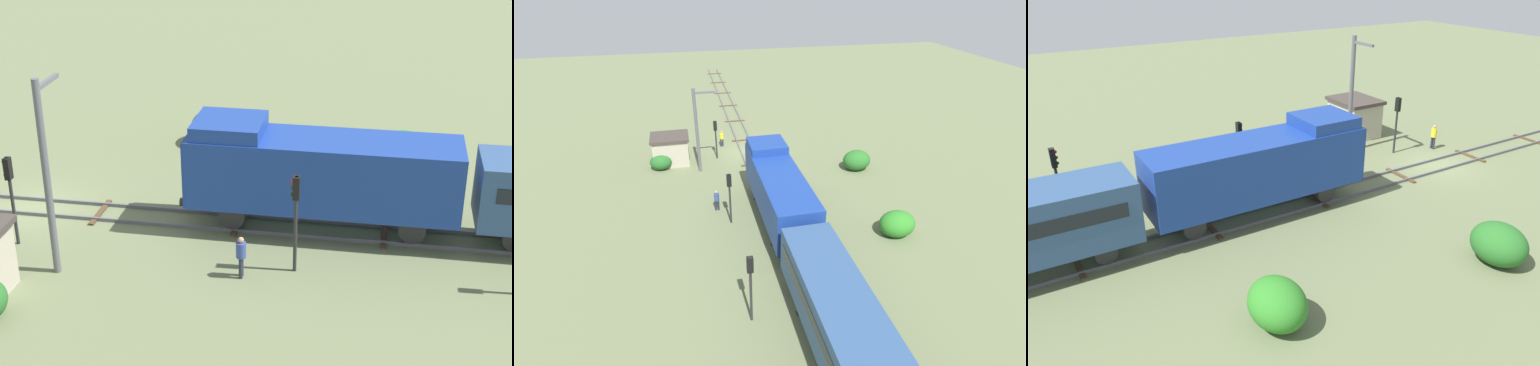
{
  "view_description": "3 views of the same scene",
  "coord_description": "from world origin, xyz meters",
  "views": [
    {
      "loc": [
        29.23,
        15.14,
        15.53
      ],
      "look_at": [
        -0.05,
        10.05,
        1.98
      ],
      "focal_mm": 55.0,
      "sensor_mm": 36.0,
      "label": 1
    },
    {
      "loc": [
        6.0,
        36.5,
        16.56
      ],
      "look_at": [
        0.04,
        10.19,
        1.85
      ],
      "focal_mm": 28.0,
      "sensor_mm": 36.0,
      "label": 2
    },
    {
      "loc": [
        -19.98,
        23.36,
        12.2
      ],
      "look_at": [
        -0.53,
        11.65,
        1.78
      ],
      "focal_mm": 35.0,
      "sensor_mm": 36.0,
      "label": 3
    }
  ],
  "objects": [
    {
      "name": "ground_plane",
      "position": [
        0.0,
        0.0,
        0.0
      ],
      "size": [
        111.42,
        111.42,
        0.0
      ],
      "primitive_type": "plane",
      "color": "#66704C"
    },
    {
      "name": "locomotive",
      "position": [
        0.0,
        12.63,
        2.77
      ],
      "size": [
        2.9,
        11.6,
        4.6
      ],
      "color": "navy",
      "rests_on": "railway_track"
    },
    {
      "name": "worker_by_signal",
      "position": [
        4.2,
        10.22,
        1.0
      ],
      "size": [
        0.38,
        0.38,
        1.7
      ],
      "rotation": [
        0.0,
        0.0,
        2.73
      ],
      "color": "#262B38",
      "rests_on": "ground"
    },
    {
      "name": "bush_mid",
      "position": [
        -9.04,
        6.03,
        0.92
      ],
      "size": [
        2.54,
        2.07,
        1.84
      ],
      "primitive_type": "ellipsoid",
      "color": "#276826",
      "rests_on": "ground"
    },
    {
      "name": "railway_track",
      "position": [
        0.0,
        0.0,
        0.07
      ],
      "size": [
        2.4,
        74.28,
        0.16
      ],
      "color": "#595960",
      "rests_on": "ground"
    },
    {
      "name": "traffic_signal_mid",
      "position": [
        3.4,
        12.14,
        2.76
      ],
      "size": [
        0.32,
        0.34,
        3.95
      ],
      "color": "#262628",
      "rests_on": "ground"
    },
    {
      "name": "traffic_signal_near",
      "position": [
        3.2,
        0.74,
        2.65
      ],
      "size": [
        0.32,
        0.34,
        3.79
      ],
      "color": "#262628",
      "rests_on": "ground"
    },
    {
      "name": "catenary_mast",
      "position": [
        4.94,
        3.22,
        4.07
      ],
      "size": [
        1.94,
        0.28,
        7.66
      ],
      "color": "#595960",
      "rests_on": "ground"
    },
    {
      "name": "bush_near",
      "position": [
        -7.61,
        16.19,
        0.92
      ],
      "size": [
        2.52,
        2.06,
        1.83
      ],
      "primitive_type": "ellipsoid",
      "color": "#2D7D26",
      "rests_on": "ground"
    }
  ]
}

